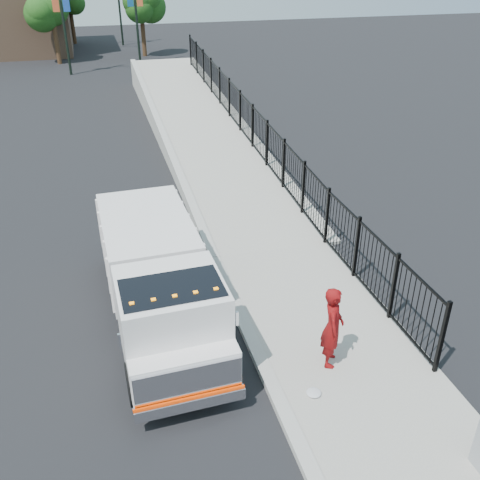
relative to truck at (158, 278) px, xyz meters
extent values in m
plane|color=black|center=(1.94, -1.41, -1.34)|extent=(120.00, 120.00, 0.00)
cube|color=#9E998E|center=(3.86, -3.41, -1.28)|extent=(3.55, 12.00, 0.12)
cube|color=#ADAAA3|center=(1.94, -3.41, -1.26)|extent=(0.30, 12.00, 0.16)
cube|color=#9E998E|center=(4.06, 14.59, -1.34)|extent=(3.95, 24.06, 3.19)
cube|color=black|center=(5.49, 10.59, -0.44)|extent=(0.10, 28.00, 1.80)
cube|color=black|center=(-0.01, 0.35, -0.83)|extent=(1.13, 6.24, 0.20)
cube|color=white|center=(0.06, -1.75, 0.08)|extent=(2.22, 2.08, 1.83)
cube|color=white|center=(0.10, -2.89, -0.38)|extent=(2.17, 0.71, 0.91)
cube|color=silver|center=(0.11, -3.23, -0.38)|extent=(2.10, 0.15, 0.78)
cube|color=silver|center=(0.11, -3.31, -0.83)|extent=(2.20, 0.24, 0.26)
cube|color=#FF3700|center=(0.11, -3.31, -0.70)|extent=(2.19, 0.12, 0.05)
cube|color=black|center=(0.07, -1.98, 0.63)|extent=(2.05, 1.26, 0.78)
cube|color=white|center=(-0.05, 1.54, 0.08)|extent=(2.33, 3.91, 1.55)
cube|color=silver|center=(-1.05, -2.71, 0.49)|extent=(0.06, 0.06, 0.32)
cube|color=silver|center=(1.23, -2.63, 0.49)|extent=(0.06, 0.06, 0.32)
cube|color=orange|center=(-0.74, -2.33, 1.01)|extent=(0.09, 0.08, 0.05)
cube|color=orange|center=(-0.33, -2.31, 1.01)|extent=(0.09, 0.08, 0.05)
cube|color=orange|center=(0.08, -2.30, 1.01)|extent=(0.09, 0.08, 0.05)
cube|color=orange|center=(0.49, -2.29, 1.01)|extent=(0.09, 0.08, 0.05)
cube|color=orange|center=(0.90, -2.27, 1.01)|extent=(0.09, 0.08, 0.05)
cylinder|color=black|center=(-0.88, -2.43, -0.88)|extent=(0.32, 0.92, 0.91)
cylinder|color=black|center=(1.04, -2.36, -0.88)|extent=(0.32, 0.92, 0.91)
cylinder|color=black|center=(-1.03, 2.05, -0.88)|extent=(0.32, 0.92, 0.91)
cylinder|color=black|center=(0.89, 2.12, -0.88)|extent=(0.32, 0.92, 0.91)
cylinder|color=black|center=(-1.07, 3.06, -0.88)|extent=(0.32, 0.92, 0.91)
cylinder|color=black|center=(0.85, 3.12, -0.88)|extent=(0.32, 0.92, 0.91)
imported|color=maroon|center=(3.39, -2.52, -0.25)|extent=(0.70, 0.83, 1.94)
ellipsoid|color=silver|center=(2.68, -3.35, -1.18)|extent=(0.31, 0.31, 0.08)
cylinder|color=black|center=(-2.24, 31.11, 2.66)|extent=(0.18, 0.18, 8.00)
cube|color=#1A46A2|center=(-1.89, 31.11, 3.46)|extent=(0.45, 0.04, 1.10)
cube|color=#CE5028|center=(-2.59, 31.11, 3.46)|extent=(0.45, 0.04, 1.10)
cylinder|color=black|center=(3.05, 33.54, 2.66)|extent=(0.18, 0.18, 8.00)
cylinder|color=black|center=(-2.22, 40.63, 2.66)|extent=(0.18, 0.18, 8.00)
cylinder|color=#382314|center=(-3.11, 35.59, 0.26)|extent=(0.36, 0.36, 3.20)
sphere|color=#194714|center=(-3.11, 35.59, 2.66)|extent=(2.91, 2.91, 2.91)
cylinder|color=#382314|center=(3.84, 37.31, 0.26)|extent=(0.36, 0.36, 3.20)
sphere|color=#194714|center=(3.84, 37.31, 2.66)|extent=(2.42, 2.42, 2.42)
cylinder|color=#382314|center=(-1.90, 45.76, 0.26)|extent=(0.36, 0.36, 3.20)
cube|color=#8C664C|center=(-7.06, 42.59, 2.66)|extent=(10.00, 10.00, 8.00)
camera|label=1|loc=(-0.96, -10.80, 6.93)|focal=40.00mm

